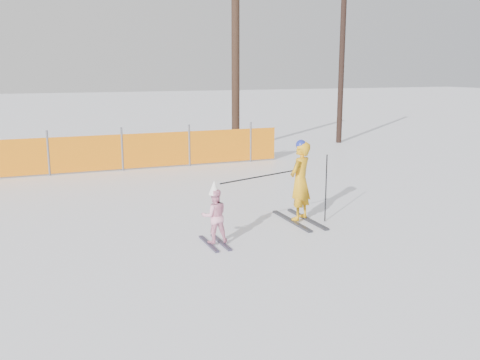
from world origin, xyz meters
name	(u,v)px	position (x,y,z in m)	size (l,w,h in m)	color
ground	(251,244)	(0.00, 0.00, 0.00)	(120.00, 120.00, 0.00)	white
adult	(300,181)	(1.40, 0.91, 0.78)	(0.66, 1.50, 1.58)	black
child	(215,215)	(-0.57, 0.22, 0.50)	(0.48, 0.88, 1.09)	black
ski_poles	(289,182)	(1.01, 0.63, 0.87)	(2.32, 0.63, 1.30)	black
safety_fence	(24,157)	(-3.48, 7.43, 0.56)	(14.85, 0.06, 1.25)	#595960
tree_trunks	(277,67)	(5.31, 10.05, 2.92)	(4.75, 0.50, 5.99)	#312016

